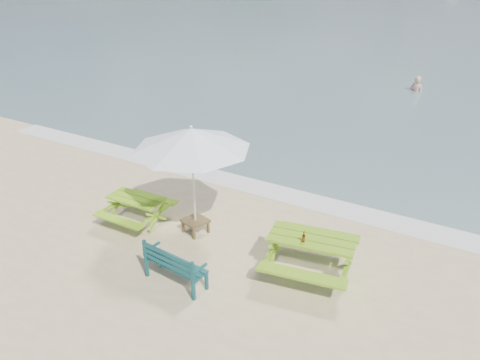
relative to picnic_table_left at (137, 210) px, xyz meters
The scene contains 8 objects.
foam_strip 4.05m from the picnic_table_left, 52.84° to the left, with size 22.00×0.90×0.01m, color silver.
picnic_table_left is the anchor object (origin of this frame).
picnic_table_right 4.57m from the picnic_table_left, ahead, with size 2.08×2.25×0.85m.
park_bench 2.74m from the picnic_table_left, 31.99° to the right, with size 1.42×0.60×0.85m.
side_table 1.59m from the picnic_table_left, 11.88° to the left, with size 0.68×0.68×0.35m.
patio_umbrella 2.63m from the picnic_table_left, 11.88° to the left, with size 3.38×3.38×2.68m.
beer_bottle 4.50m from the picnic_table_left, ahead, with size 0.06×0.06×0.25m.
swimmer 16.95m from the picnic_table_left, 78.23° to the left, with size 0.79×0.64×1.87m.
Camera 1 is at (4.94, -6.13, 6.11)m, focal length 35.00 mm.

